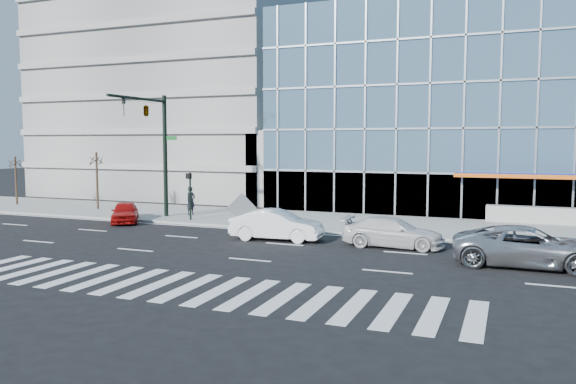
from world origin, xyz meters
name	(u,v)px	position (x,y,z in m)	size (l,w,h in m)	color
ground	(285,244)	(0.00, 0.00, 0.00)	(160.00, 160.00, 0.00)	black
sidewalk	(332,222)	(0.00, 8.00, 0.07)	(120.00, 8.00, 0.15)	gray
theatre_building	(560,113)	(14.00, 26.00, 7.50)	(42.00, 26.00, 15.00)	#6891AE
parking_garage	(201,95)	(-20.00, 26.00, 10.00)	(24.00, 24.00, 20.00)	gray
ramp_block	(299,167)	(-6.00, 18.00, 3.00)	(6.00, 8.00, 6.00)	gray
tower_far_mid	(128,10)	(-58.00, 64.00, 30.00)	(13.00, 13.00, 60.00)	slate
tower_backdrop	(277,37)	(-30.00, 70.00, 24.00)	(14.00, 14.00, 48.00)	gray
traffic_signal	(152,125)	(-11.00, 4.57, 6.16)	(1.14, 5.74, 8.00)	black
ped_signal_post	(190,189)	(-8.50, 4.94, 2.14)	(0.30, 0.33, 3.00)	black
street_tree_near	(96,160)	(-18.00, 7.50, 3.78)	(1.10, 1.10, 4.23)	#332319
street_tree_far	(15,163)	(-26.00, 7.50, 3.45)	(1.10, 1.10, 3.87)	#332319
silver_suv	(529,247)	(11.17, -1.00, 0.83)	(2.74, 5.94, 1.65)	#B1B1B6
white_suv	(393,232)	(5.17, 1.31, 0.71)	(1.99, 4.90, 1.42)	silver
white_sedan	(277,225)	(-0.83, 0.97, 0.79)	(1.67, 4.79, 1.58)	white
red_sedan	(125,212)	(-12.25, 3.28, 0.67)	(1.59, 3.95, 1.35)	#A40D0C
pedestrian	(191,201)	(-9.74, 7.08, 1.12)	(0.70, 0.46, 1.93)	black
tilted_panel	(242,208)	(-4.92, 5.12, 1.07)	(1.30, 0.06, 1.30)	#979797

